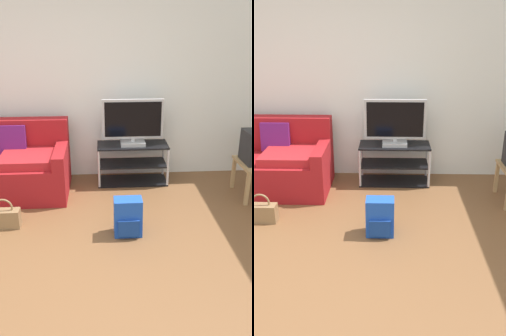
# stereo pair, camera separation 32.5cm
# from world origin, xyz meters

# --- Properties ---
(ground_plane) EXTENTS (9.00, 9.80, 0.02)m
(ground_plane) POSITION_xyz_m (0.00, 0.00, -0.01)
(ground_plane) COLOR brown
(wall_back) EXTENTS (9.00, 0.10, 2.70)m
(wall_back) POSITION_xyz_m (0.00, 2.45, 1.35)
(wall_back) COLOR white
(wall_back) RESTS_ON ground_plane
(couch) EXTENTS (1.82, 0.86, 0.86)m
(couch) POSITION_xyz_m (-1.04, 1.90, 0.33)
(couch) COLOR maroon
(couch) RESTS_ON ground_plane
(tv_stand) EXTENTS (0.90, 0.39, 0.52)m
(tv_stand) POSITION_xyz_m (0.68, 2.12, 0.26)
(tv_stand) COLOR black
(tv_stand) RESTS_ON ground_plane
(flat_tv) EXTENTS (0.77, 0.22, 0.59)m
(flat_tv) POSITION_xyz_m (0.68, 2.09, 0.81)
(flat_tv) COLOR #B2B2B7
(flat_tv) RESTS_ON tv_stand
(backpack) EXTENTS (0.28, 0.25, 0.39)m
(backpack) POSITION_xyz_m (0.53, 0.82, 0.19)
(backpack) COLOR blue
(backpack) RESTS_ON ground_plane
(handbag) EXTENTS (0.32, 0.13, 0.32)m
(handbag) POSITION_xyz_m (-0.74, 1.04, 0.11)
(handbag) COLOR olive
(handbag) RESTS_ON ground_plane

